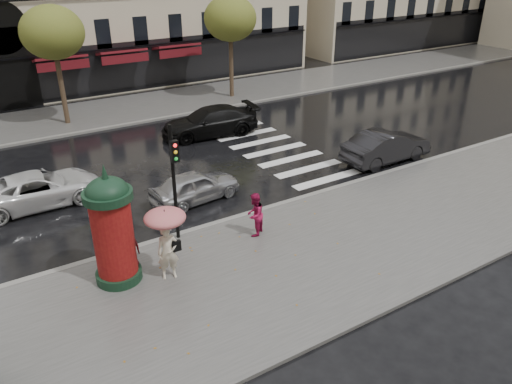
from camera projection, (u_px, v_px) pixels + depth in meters
ground at (263, 263)px, 16.41m from camera, size 160.00×160.00×0.00m
near_sidewalk at (271, 269)px, 16.00m from camera, size 90.00×7.00×0.12m
far_sidewalk at (97, 114)px, 30.84m from camera, size 90.00×6.00×0.12m
near_kerb at (220, 223)px, 18.66m from camera, size 90.00×0.25×0.14m
far_kerb at (112, 127)px, 28.55m from camera, size 90.00×0.25×0.14m
zebra_crossing at (260, 142)px, 26.56m from camera, size 3.60×11.75×0.01m
tree_far_left at (52, 33)px, 26.87m from camera, size 3.40×3.40×6.64m
tree_far_right at (230, 19)px, 32.09m from camera, size 3.40×3.40×6.64m
woman_umbrella at (166, 233)px, 14.83m from camera, size 1.25×1.25×2.40m
woman_red at (255, 215)px, 17.46m from camera, size 0.98×0.96×1.60m
man_burgundy at (128, 251)px, 15.37m from camera, size 0.83×0.58×1.62m
morris_column at (112, 227)px, 14.62m from camera, size 1.43×1.43×3.86m
traffic_light at (174, 173)px, 16.47m from camera, size 0.26×0.39×4.16m
car_silver at (195, 186)px, 20.17m from camera, size 3.91×1.93×1.28m
car_darkgrey at (386, 146)px, 23.88m from camera, size 4.64×1.68×1.52m
car_white at (39, 189)px, 19.87m from camera, size 4.88×2.27×1.35m
car_black at (210, 122)px, 27.18m from camera, size 5.53×2.78×1.54m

